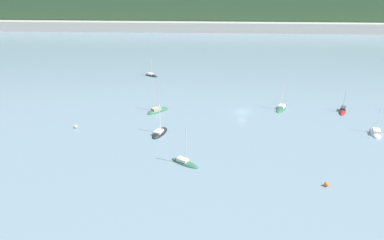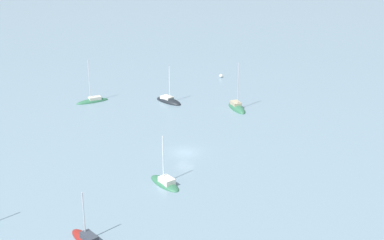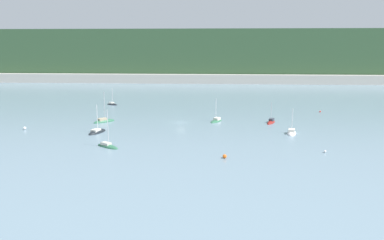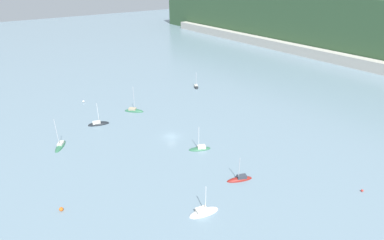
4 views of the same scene
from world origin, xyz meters
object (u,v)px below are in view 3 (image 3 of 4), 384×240
(sailboat_2, at_px, (112,105))
(mooring_buoy_2, at_px, (325,151))
(sailboat_1, at_px, (271,122))
(sailboat_6, at_px, (108,146))
(sailboat_3, at_px, (216,121))
(mooring_buoy_0, at_px, (320,112))
(mooring_buoy_1, at_px, (25,128))
(mooring_buoy_3, at_px, (225,156))
(sailboat_0, at_px, (104,122))
(sailboat_4, at_px, (97,132))
(sailboat_5, at_px, (292,133))

(sailboat_2, relative_size, mooring_buoy_2, 12.72)
(sailboat_1, bearing_deg, sailboat_2, -95.78)
(sailboat_6, distance_m, mooring_buoy_2, 49.10)
(sailboat_6, bearing_deg, sailboat_3, 84.89)
(sailboat_3, xyz_separation_m, mooring_buoy_0, (36.42, 18.31, 0.13))
(mooring_buoy_0, distance_m, mooring_buoy_1, 95.80)
(mooring_buoy_0, height_order, mooring_buoy_2, mooring_buoy_2)
(sailboat_3, height_order, mooring_buoy_2, sailboat_3)
(mooring_buoy_3, bearing_deg, sailboat_6, 165.16)
(sailboat_6, relative_size, mooring_buoy_1, 11.39)
(sailboat_2, distance_m, sailboat_3, 50.99)
(sailboat_2, relative_size, sailboat_6, 0.78)
(sailboat_3, distance_m, mooring_buoy_0, 40.76)
(sailboat_0, xyz_separation_m, mooring_buoy_1, (-19.05, -11.71, 0.30))
(mooring_buoy_1, bearing_deg, sailboat_4, -6.32)
(sailboat_6, bearing_deg, sailboat_2, 138.46)
(sailboat_1, distance_m, sailboat_6, 51.61)
(sailboat_4, bearing_deg, sailboat_3, -43.21)
(sailboat_3, height_order, mooring_buoy_3, sailboat_3)
(mooring_buoy_3, bearing_deg, sailboat_3, 92.60)
(sailboat_5, height_order, mooring_buoy_2, sailboat_5)
(sailboat_3, distance_m, mooring_buoy_3, 38.28)
(sailboat_1, bearing_deg, mooring_buoy_1, -56.28)
(sailboat_1, relative_size, sailboat_5, 0.93)
(sailboat_1, distance_m, sailboat_5, 14.33)
(mooring_buoy_0, bearing_deg, sailboat_1, -135.77)
(sailboat_3, bearing_deg, mooring_buoy_1, -47.94)
(sailboat_1, height_order, sailboat_3, sailboat_3)
(sailboat_0, height_order, sailboat_3, sailboat_0)
(sailboat_2, bearing_deg, mooring_buoy_1, -72.64)
(sailboat_0, relative_size, sailboat_3, 1.32)
(mooring_buoy_3, bearing_deg, sailboat_0, 135.82)
(sailboat_1, xyz_separation_m, mooring_buoy_0, (19.76, 19.24, 0.14))
(sailboat_4, xyz_separation_m, sailboat_5, (52.22, 2.32, 0.04))
(sailboat_3, bearing_deg, mooring_buoy_0, 143.30)
(sailboat_3, bearing_deg, sailboat_6, -12.44)
(mooring_buoy_2, bearing_deg, mooring_buoy_1, 166.95)
(sailboat_1, bearing_deg, sailboat_3, -70.65)
(sailboat_3, bearing_deg, sailboat_2, -99.69)
(sailboat_2, relative_size, sailboat_3, 0.95)
(sailboat_2, height_order, mooring_buoy_1, sailboat_2)
(mooring_buoy_1, height_order, mooring_buoy_2, mooring_buoy_1)
(sailboat_2, xyz_separation_m, sailboat_6, (15.88, -61.28, 0.02))
(sailboat_5, relative_size, mooring_buoy_3, 8.88)
(sailboat_4, xyz_separation_m, mooring_buoy_1, (-21.35, 2.36, 0.33))
(sailboat_0, height_order, sailboat_6, sailboat_0)
(sailboat_2, relative_size, mooring_buoy_1, 8.91)
(sailboat_3, bearing_deg, sailboat_4, -35.29)
(sailboat_5, distance_m, mooring_buoy_3, 29.74)
(sailboat_5, bearing_deg, sailboat_1, 26.96)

